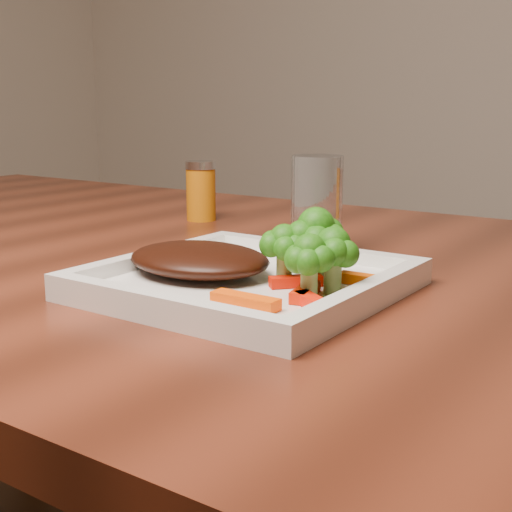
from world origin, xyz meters
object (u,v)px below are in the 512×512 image
Objects in this scene: plate at (248,286)px; spice_shaker at (201,191)px; steak at (199,259)px; dining_table at (121,480)px; drinking_glass at (317,206)px.

plate is 2.93× the size of spice_shaker.
spice_shaker reaches higher than steak.
spice_shaker is (0.02, 0.17, 0.42)m from dining_table.
dining_table is 0.51m from steak.
steak is 1.28× the size of drinking_glass.
plate is 2.25× the size of drinking_glass.
dining_table is 10.41× the size of steak.
plate is (0.33, -0.13, 0.38)m from dining_table.
steak is at bearing -51.09° from spice_shaker.
steak is at bearing -171.79° from plate.
steak is 1.67× the size of spice_shaker.
plate is 0.06m from steak.
steak reaches higher than plate.
drinking_glass is at bearing 98.81° from plate.
dining_table is 17.39× the size of spice_shaker.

